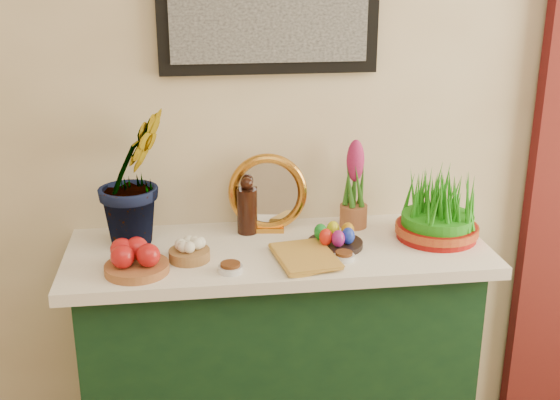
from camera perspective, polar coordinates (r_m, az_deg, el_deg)
The scene contains 13 objects.
sideboard at distance 2.57m, azimuth -0.15°, elevation -13.33°, with size 1.30×0.45×0.85m, color #13361A.
tablecloth at distance 2.36m, azimuth -0.16°, elevation -4.19°, with size 1.40×0.55×0.04m, color white.
hyacinth_green at distance 2.34m, azimuth -11.90°, elevation 3.53°, with size 0.30×0.26×0.60m, color #2C681C.
apple_bowl at distance 2.19m, azimuth -11.60°, elevation -4.78°, with size 0.24×0.24×0.10m.
garlic_basket at distance 2.26m, azimuth -7.38°, elevation -4.14°, with size 0.17×0.17×0.07m.
vinegar_cruet at distance 2.44m, azimuth -2.70°, elevation -0.68°, with size 0.07×0.07×0.20m.
mirror at distance 2.45m, azimuth -1.01°, elevation 0.51°, with size 0.28×0.10×0.28m.
book at distance 2.21m, azimuth -0.17°, elevation -4.83°, with size 0.16×0.24×0.03m, color #BE8C35.
spice_dish_left at distance 2.17m, azimuth -4.05°, elevation -5.52°, with size 0.08×0.08×0.03m.
spice_dish_right at distance 2.25m, azimuth 5.22°, elevation -4.56°, with size 0.07×0.07×0.03m.
egg_plate at distance 2.34m, azimuth 4.52°, elevation -3.16°, with size 0.21×0.21×0.08m.
hyacinth_pink at distance 2.49m, azimuth 6.07°, elevation 0.96°, with size 0.10×0.10×0.32m.
wheatgrass_sabzeh at distance 2.44m, azimuth 12.73°, elevation -0.81°, with size 0.28×0.28×0.23m.
Camera 1 is at (-0.46, -0.14, 1.81)m, focal length 45.00 mm.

